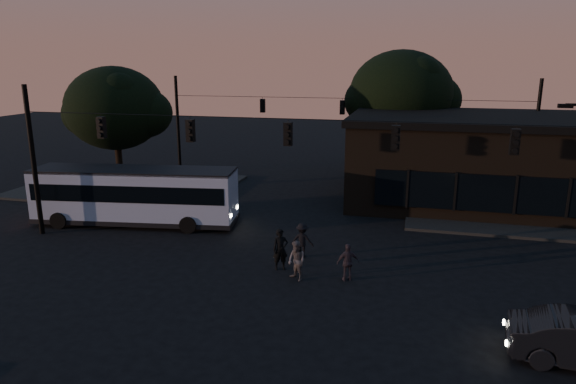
% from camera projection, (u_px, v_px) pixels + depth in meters
% --- Properties ---
extents(ground, '(120.00, 120.00, 0.00)m').
position_uv_depth(ground, '(262.00, 294.00, 19.44)').
color(ground, black).
rests_on(ground, ground).
extents(sidewalk_far_right, '(14.00, 10.00, 0.15)m').
position_uv_depth(sidewalk_far_right, '(531.00, 212.00, 29.72)').
color(sidewalk_far_right, black).
rests_on(sidewalk_far_right, ground).
extents(sidewalk_far_left, '(14.00, 10.00, 0.15)m').
position_uv_depth(sidewalk_far_left, '(129.00, 186.00, 35.90)').
color(sidewalk_far_left, black).
rests_on(sidewalk_far_left, ground).
extents(building, '(15.40, 10.41, 5.40)m').
position_uv_depth(building, '(477.00, 159.00, 31.64)').
color(building, black).
rests_on(building, ground).
extents(tree_behind, '(7.60, 7.60, 9.43)m').
position_uv_depth(tree_behind, '(401.00, 95.00, 37.63)').
color(tree_behind, black).
rests_on(tree_behind, ground).
extents(tree_left, '(6.40, 6.40, 8.30)m').
position_uv_depth(tree_left, '(115.00, 108.00, 33.60)').
color(tree_left, black).
rests_on(tree_left, ground).
extents(signal_rig_near, '(26.24, 0.30, 7.50)m').
position_uv_depth(signal_rig_near, '(288.00, 159.00, 22.10)').
color(signal_rig_near, black).
rests_on(signal_rig_near, ground).
extents(signal_rig_far, '(26.24, 0.30, 7.50)m').
position_uv_depth(signal_rig_far, '(342.00, 123.00, 37.19)').
color(signal_rig_far, black).
rests_on(signal_rig_far, ground).
extents(bus, '(11.09, 4.01, 3.05)m').
position_uv_depth(bus, '(135.00, 193.00, 27.41)').
color(bus, '#9CA6C7').
rests_on(bus, ground).
extents(pedestrian_a, '(0.77, 0.68, 1.79)m').
position_uv_depth(pedestrian_a, '(280.00, 249.00, 21.52)').
color(pedestrian_a, black).
rests_on(pedestrian_a, ground).
extents(pedestrian_b, '(1.00, 0.97, 1.63)m').
position_uv_depth(pedestrian_b, '(297.00, 261.00, 20.49)').
color(pedestrian_b, '#554D4E').
rests_on(pedestrian_b, ground).
extents(pedestrian_c, '(0.98, 0.70, 1.55)m').
position_uv_depth(pedestrian_c, '(348.00, 262.00, 20.44)').
color(pedestrian_c, '#2F262E').
rests_on(pedestrian_c, ground).
extents(pedestrian_d, '(1.02, 0.60, 1.57)m').
position_uv_depth(pedestrian_d, '(302.00, 240.00, 22.97)').
color(pedestrian_d, black).
rests_on(pedestrian_d, ground).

